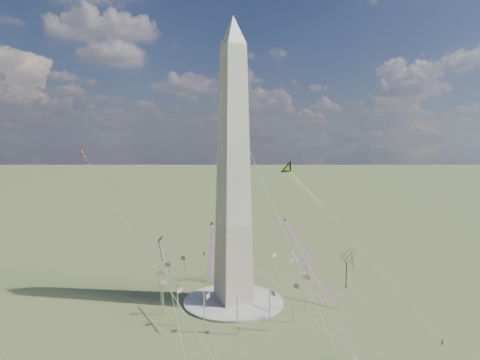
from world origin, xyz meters
name	(u,v)px	position (x,y,z in m)	size (l,w,h in m)	color
ground	(234,302)	(0.00, 0.00, 0.00)	(2000.00, 2000.00, 0.00)	brown
plaza	(234,301)	(0.00, 0.00, 0.40)	(36.00, 36.00, 0.80)	beige
washington_monument	(233,170)	(0.00, 0.00, 47.95)	(15.56, 15.56, 100.00)	#B7AA9A
flagpole_ring	(233,283)	(0.00, 0.00, 7.27)	(54.40, 54.40, 13.00)	white
tree_near	(347,260)	(46.25, -6.09, 11.47)	(9.19, 9.19, 16.08)	#493C2C
person_east	(442,342)	(40.13, -55.32, 0.92)	(0.67, 0.44, 1.85)	gray
kite_delta_black	(289,171)	(29.12, 9.30, 46.30)	(9.50, 20.70, 16.86)	black
kite_diamond_purple	(160,242)	(-23.94, 9.82, 22.70)	(2.36, 3.33, 9.76)	#3E1B7A
kite_streamer_left	(295,236)	(18.86, -10.93, 24.81)	(1.75, 18.75, 12.88)	#FF2829
kite_streamer_mid	(211,243)	(-12.60, -9.79, 25.54)	(9.47, 18.37, 13.55)	#FF2829
kite_streamer_right	(306,267)	(26.66, -6.66, 11.27)	(7.44, 23.95, 16.74)	#FF2829
kite_small_red	(80,150)	(-46.74, 38.80, 54.64)	(1.15, 1.74, 4.28)	red
kite_small_white	(222,88)	(15.61, 45.57, 82.14)	(1.35, 1.97, 4.90)	white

